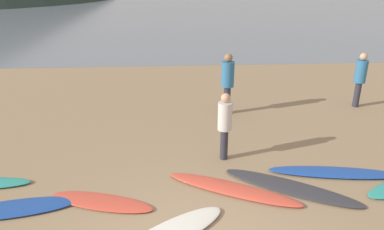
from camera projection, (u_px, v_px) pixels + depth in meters
name	position (u px, v px, depth m)	size (l,w,h in m)	color
ground_plane	(174.00, 81.00, 14.41)	(120.00, 120.00, 0.20)	#997C5B
surfboard_1	(13.00, 209.00, 6.46)	(2.22, 0.56, 0.08)	#1E479E
surfboard_2	(101.00, 202.00, 6.66)	(1.98, 0.51, 0.07)	#D84C38
surfboard_4	(233.00, 189.00, 7.02)	(2.67, 0.48, 0.09)	#D84C38
surfboard_5	(291.00, 187.00, 7.10)	(2.70, 0.54, 0.07)	#333338
surfboard_6	(334.00, 172.00, 7.60)	(2.69, 0.47, 0.09)	#1E479E
person_0	(228.00, 79.00, 10.47)	(0.36, 0.36, 1.79)	#2D2D38
person_1	(360.00, 76.00, 11.04)	(0.34, 0.34, 1.68)	#2D2D38
person_2	(225.00, 121.00, 7.92)	(0.31, 0.31, 1.54)	#2D2D38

